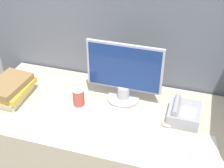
{
  "coord_description": "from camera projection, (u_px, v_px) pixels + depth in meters",
  "views": [
    {
      "loc": [
        0.49,
        -1.06,
        2.0
      ],
      "look_at": [
        0.04,
        0.41,
        0.93
      ],
      "focal_mm": 50.0,
      "sensor_mm": 36.0,
      "label": 1
    }
  ],
  "objects": [
    {
      "name": "coffee_cup",
      "position": [
        79.0,
        97.0,
        1.99
      ],
      "size": [
        0.08,
        0.08,
        0.12
      ],
      "color": "#BF4C3F",
      "rests_on": "desk"
    },
    {
      "name": "keyboard",
      "position": [
        120.0,
        118.0,
        1.9
      ],
      "size": [
        0.42,
        0.16,
        0.02
      ],
      "color": "silver",
      "rests_on": "desk"
    },
    {
      "name": "cubicle_panel_rear",
      "position": [
        121.0,
        66.0,
        2.24
      ],
      "size": [
        2.0,
        0.04,
        1.65
      ],
      "color": "slate",
      "rests_on": "ground_plane"
    },
    {
      "name": "monitor",
      "position": [
        124.0,
        76.0,
        1.96
      ],
      "size": [
        0.48,
        0.21,
        0.41
      ],
      "color": "#B7B7BC",
      "rests_on": "desk"
    },
    {
      "name": "mouse",
      "position": [
        167.0,
        124.0,
        1.84
      ],
      "size": [
        0.07,
        0.04,
        0.03
      ],
      "color": "silver",
      "rests_on": "desk"
    },
    {
      "name": "book_stack",
      "position": [
        11.0,
        89.0,
        2.03
      ],
      "size": [
        0.23,
        0.31,
        0.14
      ],
      "color": "silver",
      "rests_on": "desk"
    },
    {
      "name": "paper_pile",
      "position": [
        198.0,
        153.0,
        1.67
      ],
      "size": [
        0.27,
        0.3,
        0.01
      ],
      "color": "white",
      "rests_on": "desk"
    },
    {
      "name": "desk_telephone",
      "position": [
        183.0,
        113.0,
        1.87
      ],
      "size": [
        0.19,
        0.21,
        0.12
      ],
      "color": "#99999E",
      "rests_on": "desk"
    },
    {
      "name": "desk",
      "position": [
        104.0,
        151.0,
        2.18
      ],
      "size": [
        1.6,
        0.75,
        0.74
      ],
      "color": "beige",
      "rests_on": "ground_plane"
    }
  ]
}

